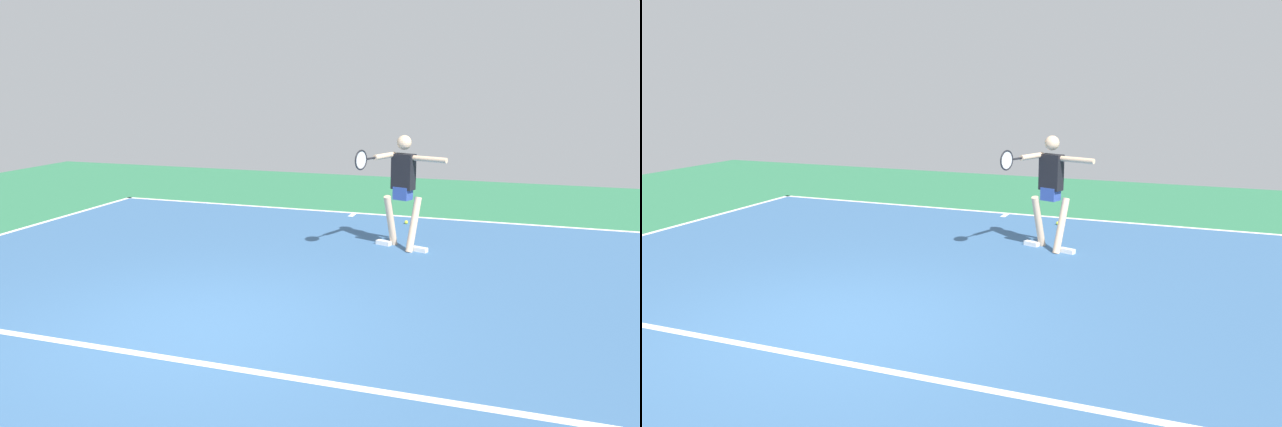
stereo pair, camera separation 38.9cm
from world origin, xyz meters
The scene contains 7 objects.
ground_plane centered at (0.00, 0.00, 0.00)m, with size 22.31×22.31×0.00m, color #2D754C.
court_surface centered at (0.00, 0.00, 0.00)m, with size 10.62×12.53×0.00m, color #38608E.
court_line_baseline_near centered at (0.00, -6.21, 0.00)m, with size 10.62×0.10×0.01m, color white.
court_line_service centered at (0.00, 0.73, 0.00)m, with size 7.96×0.10×0.01m, color white.
court_line_centre_mark centered at (0.00, -6.01, 0.00)m, with size 0.10×0.30×0.01m, color white.
tennis_player centered at (-1.39, -3.84, 1.02)m, with size 1.21×1.18×1.78m.
tennis_ball_centre_court centered at (-1.15, -5.58, 0.03)m, with size 0.07×0.07×0.07m, color #CCE033.
Camera 2 is at (-3.52, 5.28, 2.55)m, focal length 34.78 mm.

